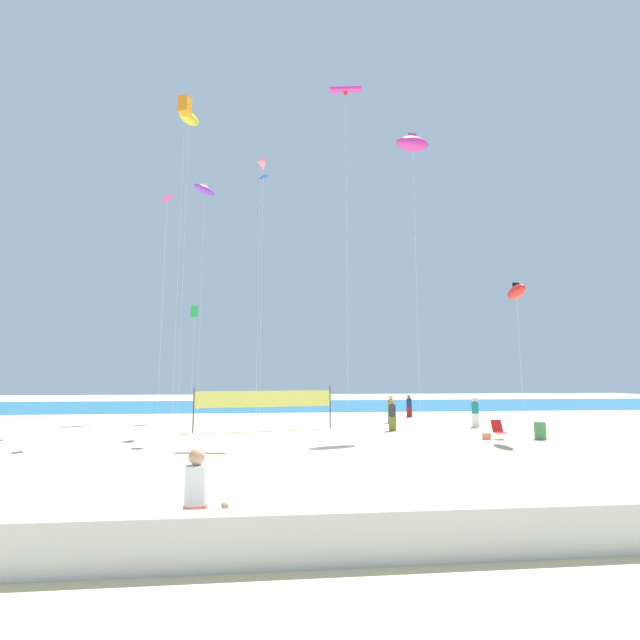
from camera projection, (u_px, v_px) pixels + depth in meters
name	position (u px, v px, depth m)	size (l,w,h in m)	color
ground_plane	(334.00, 456.00, 16.75)	(120.00, 120.00, 0.00)	beige
ocean_band	(296.00, 405.00, 46.81)	(120.00, 20.00, 0.01)	#1E6B99
boardwalk_ledge	(413.00, 533.00, 7.28)	(28.00, 0.44, 0.82)	beige
mother_figure	(196.00, 496.00, 7.67)	(0.39, 0.39, 1.72)	#EA7260
toddler_figure	(225.00, 525.00, 7.62)	(0.19, 0.19, 0.82)	#7A3872
beachgoer_charcoal_shirt	(392.00, 414.00, 24.65)	(0.39, 0.39, 1.70)	olive
beachgoer_teal_shirt	(475.00, 411.00, 26.47)	(0.40, 0.40, 1.75)	white
beachgoer_olive_shirt	(391.00, 408.00, 28.87)	(0.41, 0.41, 1.80)	#19727A
beachgoer_navy_shirt	(409.00, 405.00, 33.01)	(0.38, 0.38, 1.65)	maroon
folding_beach_chair	(498.00, 429.00, 21.38)	(0.52, 0.65, 0.89)	red
trash_barrel	(540.00, 431.00, 21.24)	(0.53, 0.53, 0.81)	#3F7F4C
volleyball_net	(265.00, 401.00, 24.94)	(7.61, 1.55, 2.40)	#4C4C51
beach_handbag	(487.00, 436.00, 21.20)	(0.36, 0.18, 0.29)	#EA7260
kite_violet_inflatable	(205.00, 190.00, 35.73)	(1.90, 1.70, 18.35)	silver
kite_green_box	(194.00, 312.00, 31.21)	(0.59, 0.59, 7.87)	silver
kite_yellow_inflatable	(189.00, 119.00, 30.70)	(1.55, 2.44, 21.23)	silver
kite_red_inflatable	(516.00, 292.00, 22.49)	(0.86, 1.88, 7.69)	silver
kite_orange_box	(185.00, 106.00, 28.64)	(0.83, 0.83, 20.80)	silver
kite_magenta_tube	(346.00, 91.00, 27.97)	(2.05, 0.68, 21.07)	silver
kite_magenta_diamond	(166.00, 201.00, 23.83)	(0.63, 0.62, 12.71)	silver
kite_blue_diamond	(263.00, 180.00, 25.73)	(0.91, 0.91, 14.68)	silver
kite_magenta_inflatable	(413.00, 144.00, 27.51)	(2.78, 1.86, 17.93)	silver
kite_pink_delta	(260.00, 162.00, 28.97)	(0.73, 1.04, 17.32)	silver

